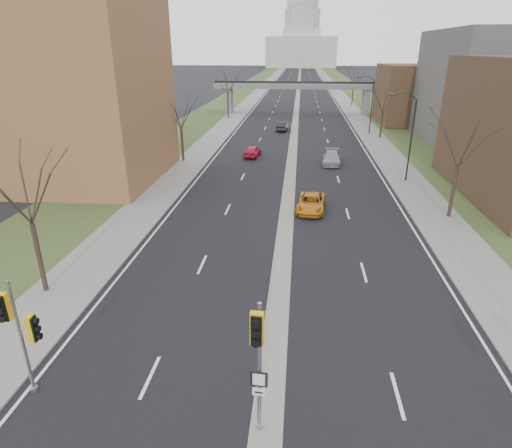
% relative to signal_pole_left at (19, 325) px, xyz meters
% --- Properties ---
extents(ground, '(700.00, 700.00, 0.00)m').
position_rel_signal_pole_left_xyz_m(ground, '(9.13, -0.64, -3.29)').
color(ground, black).
rests_on(ground, ground).
extents(road_surface, '(20.00, 600.00, 0.01)m').
position_rel_signal_pole_left_xyz_m(road_surface, '(9.13, 149.36, -3.28)').
color(road_surface, black).
rests_on(road_surface, ground).
extents(median_strip, '(1.20, 600.00, 0.02)m').
position_rel_signal_pole_left_xyz_m(median_strip, '(9.13, 149.36, -3.29)').
color(median_strip, gray).
rests_on(median_strip, ground).
extents(sidewalk_right, '(4.00, 600.00, 0.12)m').
position_rel_signal_pole_left_xyz_m(sidewalk_right, '(21.13, 149.36, -3.23)').
color(sidewalk_right, gray).
rests_on(sidewalk_right, ground).
extents(sidewalk_left, '(4.00, 600.00, 0.12)m').
position_rel_signal_pole_left_xyz_m(sidewalk_left, '(-2.87, 149.36, -3.23)').
color(sidewalk_left, gray).
rests_on(sidewalk_left, ground).
extents(grass_verge_right, '(8.00, 600.00, 0.10)m').
position_rel_signal_pole_left_xyz_m(grass_verge_right, '(27.13, 149.36, -3.24)').
color(grass_verge_right, '#324821').
rests_on(grass_verge_right, ground).
extents(grass_verge_left, '(8.00, 600.00, 0.10)m').
position_rel_signal_pole_left_xyz_m(grass_verge_left, '(-8.87, 149.36, -3.24)').
color(grass_verge_left, '#324821').
rests_on(grass_verge_left, ground).
extents(apartment_building, '(25.00, 16.00, 22.00)m').
position_rel_signal_pole_left_xyz_m(apartment_building, '(-16.87, 29.36, 7.71)').
color(apartment_building, '#99643D').
rests_on(apartment_building, ground).
extents(commercial_block_mid, '(18.00, 22.00, 15.00)m').
position_rel_signal_pole_left_xyz_m(commercial_block_mid, '(37.13, 51.36, 4.21)').
color(commercial_block_mid, '#5D5A55').
rests_on(commercial_block_mid, ground).
extents(commercial_block_far, '(14.00, 14.00, 10.00)m').
position_rel_signal_pole_left_xyz_m(commercial_block_far, '(31.13, 69.36, 1.71)').
color(commercial_block_far, brown).
rests_on(commercial_block_far, ground).
extents(pedestrian_bridge, '(34.00, 3.00, 6.45)m').
position_rel_signal_pole_left_xyz_m(pedestrian_bridge, '(9.13, 79.36, 1.56)').
color(pedestrian_bridge, slate).
rests_on(pedestrian_bridge, ground).
extents(capitol, '(48.00, 42.00, 55.75)m').
position_rel_signal_pole_left_xyz_m(capitol, '(9.13, 319.36, 15.31)').
color(capitol, beige).
rests_on(capitol, ground).
extents(streetlight_mid, '(2.61, 0.20, 8.70)m').
position_rel_signal_pole_left_xyz_m(streetlight_mid, '(20.12, 31.36, 3.67)').
color(streetlight_mid, black).
rests_on(streetlight_mid, sidewalk_right).
extents(streetlight_far, '(2.61, 0.20, 8.70)m').
position_rel_signal_pole_left_xyz_m(streetlight_far, '(20.12, 57.36, 3.67)').
color(streetlight_far, black).
rests_on(streetlight_far, sidewalk_right).
extents(tree_left_a, '(7.20, 7.20, 9.40)m').
position_rel_signal_pole_left_xyz_m(tree_left_a, '(-3.87, 7.36, 3.35)').
color(tree_left_a, '#382B21').
rests_on(tree_left_a, sidewalk_left).
extents(tree_left_b, '(6.75, 6.75, 8.81)m').
position_rel_signal_pole_left_xyz_m(tree_left_b, '(-3.87, 37.36, 2.94)').
color(tree_left_b, '#382B21').
rests_on(tree_left_b, sidewalk_left).
extents(tree_left_c, '(7.65, 7.65, 9.99)m').
position_rel_signal_pole_left_xyz_m(tree_left_c, '(-3.87, 71.36, 3.76)').
color(tree_left_c, '#382B21').
rests_on(tree_left_c, sidewalk_left).
extents(tree_right_a, '(7.20, 7.20, 9.40)m').
position_rel_signal_pole_left_xyz_m(tree_right_a, '(22.13, 21.36, 3.35)').
color(tree_right_a, '#382B21').
rests_on(tree_right_a, sidewalk_right).
extents(tree_right_b, '(6.30, 6.30, 8.22)m').
position_rel_signal_pole_left_xyz_m(tree_right_b, '(22.13, 54.36, 2.53)').
color(tree_right_b, '#382B21').
rests_on(tree_right_b, sidewalk_right).
extents(tree_right_c, '(7.65, 7.65, 9.99)m').
position_rel_signal_pole_left_xyz_m(tree_right_c, '(22.13, 94.36, 3.76)').
color(tree_right_c, '#382B21').
rests_on(tree_right_c, sidewalk_right).
extents(signal_pole_left, '(0.87, 0.93, 5.02)m').
position_rel_signal_pole_left_xyz_m(signal_pole_left, '(0.00, 0.00, 0.00)').
color(signal_pole_left, gray).
rests_on(signal_pole_left, ground).
extents(signal_pole_median, '(0.61, 0.86, 5.25)m').
position_rel_signal_pole_left_xyz_m(signal_pole_median, '(8.85, -1.00, 0.37)').
color(signal_pole_median, gray).
rests_on(signal_pole_median, ground).
extents(car_left_near, '(2.12, 4.25, 1.39)m').
position_rel_signal_pole_left_xyz_m(car_left_near, '(4.19, 40.57, -2.59)').
color(car_left_near, red).
rests_on(car_left_near, ground).
extents(car_left_far, '(1.91, 4.60, 1.48)m').
position_rel_signal_pole_left_xyz_m(car_left_far, '(7.13, 59.27, -2.55)').
color(car_left_far, black).
rests_on(car_left_far, ground).
extents(car_right_near, '(2.70, 5.04, 1.35)m').
position_rel_signal_pole_left_xyz_m(car_right_near, '(11.13, 21.91, -2.61)').
color(car_right_near, '#C67915').
rests_on(car_right_near, ground).
extents(car_right_mid, '(2.41, 5.14, 1.45)m').
position_rel_signal_pole_left_xyz_m(car_right_mid, '(13.81, 37.87, -2.56)').
color(car_right_mid, gray).
rests_on(car_right_mid, ground).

